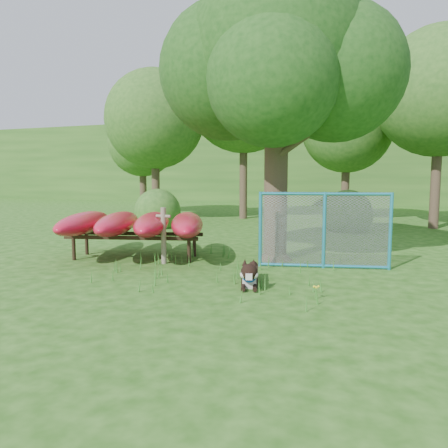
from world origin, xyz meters
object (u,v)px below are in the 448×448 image
(kayak_rack, at_px, (135,224))
(husky_dog, at_px, (250,275))
(fence_section, at_px, (324,230))
(oak_tree, at_px, (276,63))

(kayak_rack, bearing_deg, husky_dog, -39.77)
(husky_dog, xyz_separation_m, fence_section, (1.03, 2.07, 0.63))
(kayak_rack, xyz_separation_m, fence_section, (4.46, 0.51, -0.02))
(husky_dog, bearing_deg, kayak_rack, 139.28)
(fence_section, bearing_deg, kayak_rack, 173.28)
(kayak_rack, height_order, husky_dog, kayak_rack)
(oak_tree, xyz_separation_m, fence_section, (1.26, -0.59, -3.77))
(oak_tree, height_order, husky_dog, oak_tree)
(oak_tree, relative_size, kayak_rack, 1.57)
(husky_dog, bearing_deg, oak_tree, 78.81)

